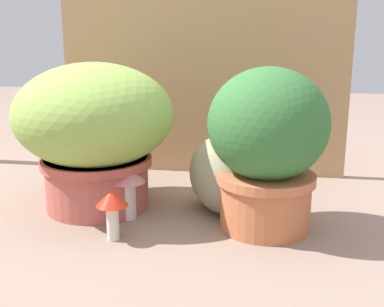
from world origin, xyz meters
name	(u,v)px	position (x,y,z in m)	size (l,w,h in m)	color
ground_plane	(149,229)	(0.00, 0.00, 0.00)	(6.00, 6.00, 0.00)	gray
cardboard_backdrop	(203,73)	(0.07, 0.56, 0.36)	(1.02, 0.03, 0.73)	tan
grass_planter	(95,128)	(-0.19, 0.14, 0.24)	(0.45, 0.45, 0.42)	#BA5A4F
leafy_planter	(267,144)	(0.30, 0.06, 0.23)	(0.31, 0.31, 0.42)	#C26C42
cat	(225,173)	(0.19, 0.14, 0.12)	(0.28, 0.38, 0.32)	gray
mushroom_ornament_pink	(127,182)	(-0.07, 0.06, 0.11)	(0.10, 0.10, 0.15)	silver
mushroom_ornament_red	(112,204)	(-0.07, -0.08, 0.10)	(0.08, 0.08, 0.13)	silver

